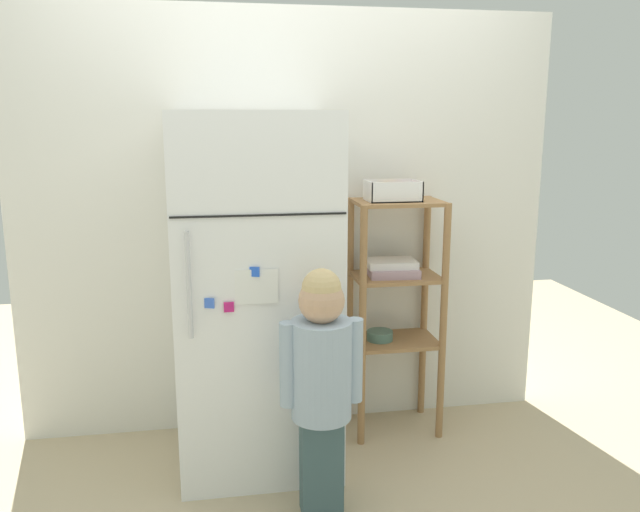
% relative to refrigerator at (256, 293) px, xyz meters
% --- Properties ---
extents(ground_plane, '(6.00, 6.00, 0.00)m').
position_rel_refrigerator_xyz_m(ground_plane, '(0.20, -0.02, -0.82)').
color(ground_plane, tan).
extents(kitchen_wall_back, '(2.73, 0.03, 2.13)m').
position_rel_refrigerator_xyz_m(kitchen_wall_back, '(0.20, 0.37, 0.25)').
color(kitchen_wall_back, silver).
rests_on(kitchen_wall_back, ground).
extents(refrigerator, '(0.72, 0.71, 1.63)m').
position_rel_refrigerator_xyz_m(refrigerator, '(0.00, 0.00, 0.00)').
color(refrigerator, white).
rests_on(refrigerator, ground).
extents(child_standing, '(0.33, 0.25, 1.04)m').
position_rel_refrigerator_xyz_m(child_standing, '(0.22, -0.50, -0.19)').
color(child_standing, '#3F5B60').
rests_on(child_standing, ground).
extents(pantry_shelf_unit, '(0.45, 0.32, 1.21)m').
position_rel_refrigerator_xyz_m(pantry_shelf_unit, '(0.71, 0.17, -0.07)').
color(pantry_shelf_unit, '#9E7247').
rests_on(pantry_shelf_unit, ground).
extents(fruit_bin, '(0.26, 0.18, 0.10)m').
position_rel_refrigerator_xyz_m(fruit_bin, '(0.70, 0.17, 0.43)').
color(fruit_bin, white).
rests_on(fruit_bin, pantry_shelf_unit).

